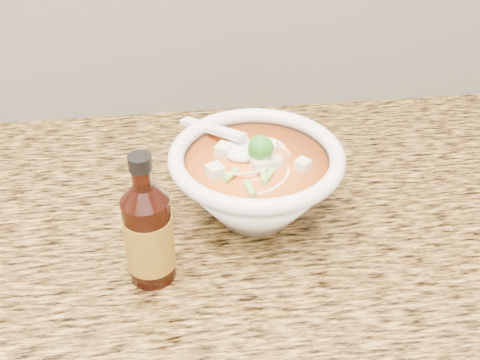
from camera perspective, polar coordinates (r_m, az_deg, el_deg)
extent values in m
cube|color=olive|center=(0.78, -20.45, -7.42)|extent=(4.00, 0.68, 0.04)
cylinder|color=white|center=(0.77, 1.48, -2.92)|extent=(0.09, 0.09, 0.01)
torus|color=white|center=(0.72, 1.58, 2.22)|extent=(0.21, 0.21, 0.02)
torus|color=beige|center=(0.73, 1.65, 2.33)|extent=(0.11, 0.11, 0.00)
torus|color=beige|center=(0.71, 2.64, 0.93)|extent=(0.11, 0.11, 0.00)
torus|color=beige|center=(0.73, 2.24, 1.82)|extent=(0.13, 0.13, 0.00)
torus|color=beige|center=(0.73, 2.09, 1.87)|extent=(0.09, 0.09, 0.00)
torus|color=beige|center=(0.73, 1.54, 1.39)|extent=(0.12, 0.12, 0.00)
torus|color=beige|center=(0.73, 2.32, 1.33)|extent=(0.12, 0.12, 0.00)
torus|color=beige|center=(0.74, 2.95, 1.64)|extent=(0.11, 0.11, 0.00)
torus|color=beige|center=(0.74, 0.53, 1.71)|extent=(0.12, 0.12, 0.00)
torus|color=beige|center=(0.72, 3.16, 0.18)|extent=(0.15, 0.15, 0.00)
torus|color=beige|center=(0.74, 2.43, 1.19)|extent=(0.08, 0.08, 0.00)
cube|color=silver|center=(0.71, 2.70, 1.33)|extent=(0.02, 0.02, 0.02)
cube|color=silver|center=(0.73, 3.16, 2.36)|extent=(0.02, 0.02, 0.02)
cube|color=silver|center=(0.75, 4.79, 3.35)|extent=(0.03, 0.03, 0.02)
cube|color=silver|center=(0.75, -0.51, 3.68)|extent=(0.02, 0.02, 0.02)
cube|color=silver|center=(0.71, 4.99, 1.29)|extent=(0.02, 0.02, 0.02)
cube|color=silver|center=(0.69, 0.35, 0.34)|extent=(0.02, 0.02, 0.02)
ellipsoid|color=#196014|center=(0.70, 2.17, 2.64)|extent=(0.04, 0.04, 0.04)
cylinder|color=#80D752|center=(0.72, 6.32, 2.08)|extent=(0.01, 0.02, 0.01)
cylinder|color=#80D752|center=(0.75, 0.94, 3.63)|extent=(0.02, 0.01, 0.01)
cylinder|color=#80D752|center=(0.73, -1.15, 2.67)|extent=(0.02, 0.02, 0.01)
cylinder|color=#80D752|center=(0.70, 5.59, 1.03)|extent=(0.01, 0.02, 0.01)
cylinder|color=#80D752|center=(0.74, -0.05, 3.17)|extent=(0.02, 0.01, 0.01)
ellipsoid|color=white|center=(0.73, 0.23, 2.84)|extent=(0.05, 0.05, 0.02)
cube|color=white|center=(0.76, -2.67, 4.88)|extent=(0.08, 0.10, 0.03)
cylinder|color=#350E07|center=(0.66, -8.60, -5.56)|extent=(0.06, 0.06, 0.11)
cylinder|color=#350E07|center=(0.61, -9.29, 0.19)|extent=(0.02, 0.02, 0.02)
cylinder|color=black|center=(0.60, -9.46, 1.65)|extent=(0.03, 0.03, 0.02)
cylinder|color=red|center=(0.66, -8.58, -5.70)|extent=(0.06, 0.06, 0.07)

